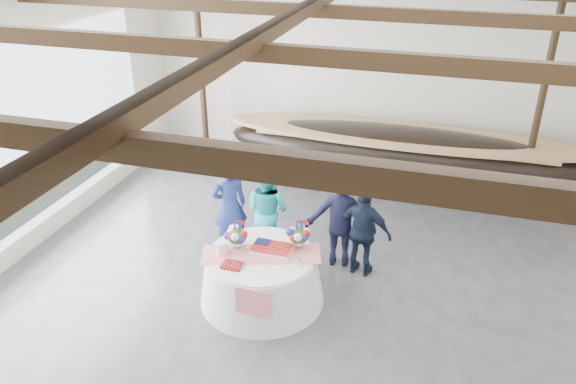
% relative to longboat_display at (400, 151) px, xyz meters
% --- Properties ---
extents(floor, '(10.00, 12.00, 0.01)m').
position_rel_longboat_display_xyz_m(floor, '(-0.97, -4.97, -0.91)').
color(floor, '#3D3D42').
rests_on(floor, ground).
extents(wall_back, '(10.00, 0.02, 4.50)m').
position_rel_longboat_display_xyz_m(wall_back, '(-0.97, 1.03, 1.34)').
color(wall_back, silver).
rests_on(wall_back, ground).
extents(ceiling, '(10.00, 12.00, 0.01)m').
position_rel_longboat_display_xyz_m(ceiling, '(-0.97, -4.97, 3.59)').
color(ceiling, white).
rests_on(ceiling, wall_back).
extents(pavilion_structure, '(9.80, 11.76, 4.50)m').
position_rel_longboat_display_xyz_m(pavilion_structure, '(-0.97, -4.13, 3.09)').
color(pavilion_structure, black).
rests_on(pavilion_structure, ground).
extents(open_bay, '(0.03, 7.00, 3.20)m').
position_rel_longboat_display_xyz_m(open_bay, '(-5.92, -3.97, 0.92)').
color(open_bay, silver).
rests_on(open_bay, ground).
extents(longboat_display, '(7.59, 1.52, 1.42)m').
position_rel_longboat_display_xyz_m(longboat_display, '(0.00, 0.00, 0.00)').
color(longboat_display, black).
rests_on(longboat_display, ground).
extents(banquet_table, '(1.93, 1.93, 0.83)m').
position_rel_longboat_display_xyz_m(banquet_table, '(-1.55, -4.46, -0.50)').
color(banquet_table, white).
rests_on(banquet_table, ground).
extents(tabletop_items, '(1.87, 1.08, 0.40)m').
position_rel_longboat_display_xyz_m(tabletop_items, '(-1.57, -4.31, 0.07)').
color(tabletop_items, red).
rests_on(tabletop_items, banquet_table).
extents(guest_woman_blue, '(0.75, 0.72, 1.72)m').
position_rel_longboat_display_xyz_m(guest_woman_blue, '(-2.56, -3.23, -0.05)').
color(guest_woman_blue, navy).
rests_on(guest_woman_blue, ground).
extents(guest_woman_teal, '(1.01, 0.90, 1.73)m').
position_rel_longboat_display_xyz_m(guest_woman_teal, '(-1.87, -3.19, -0.05)').
color(guest_woman_teal, '#22B2B4').
rests_on(guest_woman_teal, ground).
extents(guest_man_left, '(1.30, 0.87, 1.88)m').
position_rel_longboat_display_xyz_m(guest_man_left, '(-0.61, -3.11, 0.03)').
color(guest_man_left, black).
rests_on(guest_man_left, ground).
extents(guest_man_right, '(0.99, 0.56, 1.60)m').
position_rel_longboat_display_xyz_m(guest_man_right, '(-0.19, -3.32, -0.11)').
color(guest_man_right, '#141D31').
rests_on(guest_man_right, ground).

